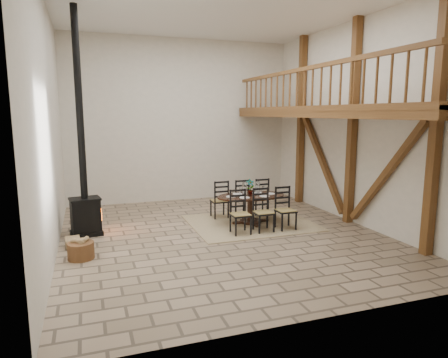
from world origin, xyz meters
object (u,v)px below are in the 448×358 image
object	(u,v)px
dining_table	(251,208)
log_basket	(81,250)
log_stack	(73,242)
wood_stove	(84,187)

from	to	relation	value
dining_table	log_basket	size ratio (longest dim) A/B	3.95
dining_table	log_basket	distance (m)	4.22
dining_table	log_stack	world-z (taller)	dining_table
dining_table	log_stack	distance (m)	4.23
dining_table	log_stack	xyz separation A→B (m)	(-4.19, -0.46, -0.29)
wood_stove	log_stack	size ratio (longest dim) A/B	11.98
dining_table	log_stack	bearing A→B (deg)	-173.61
dining_table	log_stack	size ratio (longest dim) A/B	4.65
wood_stove	log_basket	distance (m)	1.83
wood_stove	log_stack	world-z (taller)	wood_stove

